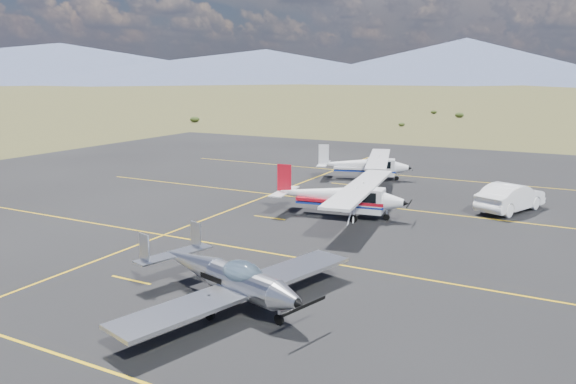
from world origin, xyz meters
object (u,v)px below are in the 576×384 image
Objects in this scene: aircraft_low_wing at (229,277)px; sedan at (511,197)px; aircraft_plain at (365,165)px; aircraft_cessna at (341,195)px.

aircraft_low_wing is 20.41m from sedan.
aircraft_low_wing is 1.92× the size of sedan.
aircraft_low_wing is at bearing -96.90° from aircraft_plain.
aircraft_cessna reaches higher than aircraft_plain.
sedan is at bearing 27.45° from aircraft_cessna.
sedan is at bearing 85.67° from aircraft_low_wing.
aircraft_plain is 12.40m from sedan.
aircraft_plain is (-4.10, 24.66, 0.14)m from aircraft_low_wing.
sedan is (7.01, 19.16, -0.17)m from aircraft_low_wing.
sedan is (11.11, -5.50, -0.31)m from aircraft_plain.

